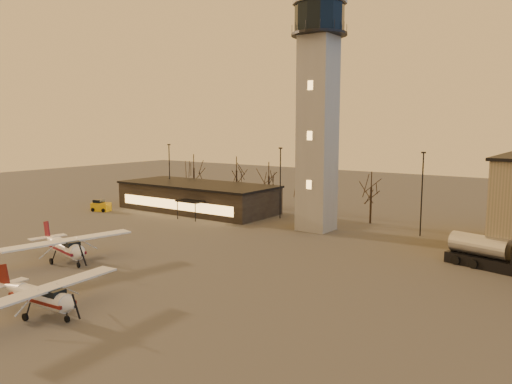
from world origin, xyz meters
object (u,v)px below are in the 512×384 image
cessna_front (45,301)px  cessna_rear (67,251)px  fuel_truck (491,256)px  service_cart (101,207)px  control_tower (318,100)px  terminal (197,197)px

cessna_front → cessna_rear: 14.15m
fuel_truck → service_cart: bearing=-165.2°
cessna_rear → fuel_truck: cessna_rear is taller
cessna_front → fuel_truck: 38.41m
control_tower → terminal: bearing=174.9°
terminal → service_cart: 15.11m
cessna_front → cessna_rear: cessna_rear is taller
control_tower → service_cart: size_ratio=10.35×
cessna_rear → fuel_truck: (33.97, 21.56, 0.01)m
fuel_truck → service_cart: 55.72m
terminal → cessna_rear: (9.68, -29.53, -0.98)m
cessna_front → fuel_truck: bearing=48.1°
cessna_front → service_cart: (-32.58, 29.64, -0.39)m
terminal → service_cart: size_ratio=8.06×
terminal → control_tower: bearing=-5.1°
fuel_truck → cessna_front: bearing=-113.3°
cessna_front → service_cart: bearing=132.8°
cessna_front → cessna_rear: size_ratio=0.91×
control_tower → fuel_truck: (21.66, -5.99, -15.13)m
cessna_rear → service_cart: cessna_rear is taller
fuel_truck → cessna_rear: bearing=-133.9°
cessna_front → service_cart: 44.05m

